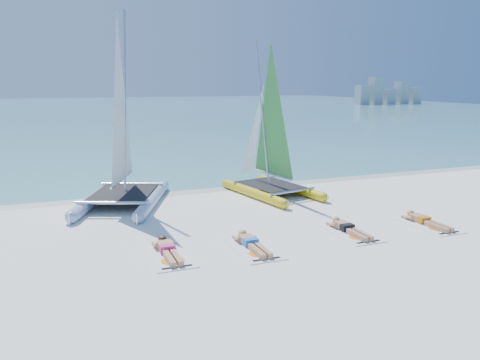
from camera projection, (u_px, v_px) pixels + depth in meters
The scene contains 14 objects.
ground at pixel (246, 230), 13.30m from camera, with size 140.00×140.00×0.00m, color white.
sea at pixel (91, 110), 70.80m from camera, with size 140.00×115.00×0.01m, color #7CCACF.
wet_sand_strip at pixel (194, 189), 18.32m from camera, with size 140.00×1.40×0.01m, color silver.
distant_skyline at pixel (387, 94), 88.43m from camera, with size 14.00×2.00×5.00m.
catamaran_blue at pixel (122, 146), 15.77m from camera, with size 4.05×5.51×6.80m.
catamaran_yellow at pixel (266, 144), 17.50m from camera, with size 2.83×4.71×5.85m.
towel_a at pixel (170, 256), 11.28m from camera, with size 1.00×1.85×0.02m, color white.
sunbather_a at pixel (168, 249), 11.43m from camera, with size 0.37×1.73×0.26m.
towel_b at pixel (254, 249), 11.76m from camera, with size 1.00×1.85×0.02m, color white.
sunbather_b at pixel (251, 243), 11.91m from camera, with size 0.37×1.73×0.26m.
towel_c at pixel (352, 234), 12.96m from camera, with size 1.00×1.85×0.02m, color white.
sunbather_c at pixel (348, 228), 13.12m from camera, with size 0.37×1.73×0.26m.
towel_d at pixel (429, 226), 13.69m from camera, with size 1.00×1.85×0.02m, color white.
sunbather_d at pixel (425, 220), 13.84m from camera, with size 0.37×1.73×0.26m.
Camera 1 is at (-4.74, -11.80, 4.13)m, focal length 35.00 mm.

